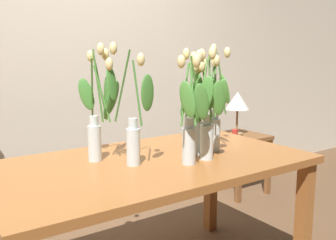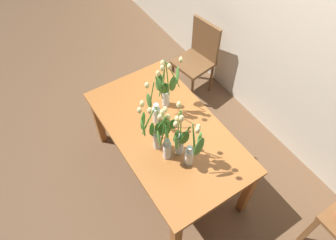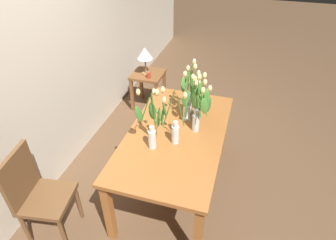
{
  "view_description": "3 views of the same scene",
  "coord_description": "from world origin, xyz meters",
  "px_view_note": "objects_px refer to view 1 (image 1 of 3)",
  "views": [
    {
      "loc": [
        -0.96,
        -1.55,
        1.26
      ],
      "look_at": [
        0.07,
        -0.04,
        0.94
      ],
      "focal_mm": 39.35,
      "sensor_mm": 36.0,
      "label": 1
    },
    {
      "loc": [
        1.39,
        -0.89,
        2.98
      ],
      "look_at": [
        0.06,
        -0.03,
        0.96
      ],
      "focal_mm": 33.66,
      "sensor_mm": 36.0,
      "label": 2
    },
    {
      "loc": [
        -2.07,
        -0.54,
        2.44
      ],
      "look_at": [
        -0.05,
        0.07,
        0.92
      ],
      "focal_mm": 30.79,
      "sensor_mm": 36.0,
      "label": 3
    }
  ],
  "objects_px": {
    "tulip_vase_1": "(198,113)",
    "tulip_vase_2": "(215,110)",
    "side_table": "(239,147)",
    "tulip_vase_3": "(205,117)",
    "tulip_vase_0": "(191,122)",
    "pillar_candle": "(235,133)",
    "dining_table": "(153,177)",
    "tulip_vase_5": "(99,115)",
    "table_lamp": "(238,102)",
    "tulip_vase_4": "(132,125)"
  },
  "relations": [
    {
      "from": "tulip_vase_1",
      "to": "tulip_vase_4",
      "type": "height_order",
      "value": "tulip_vase_4"
    },
    {
      "from": "tulip_vase_0",
      "to": "table_lamp",
      "type": "bearing_deg",
      "value": 37.57
    },
    {
      "from": "dining_table",
      "to": "tulip_vase_4",
      "type": "height_order",
      "value": "tulip_vase_4"
    },
    {
      "from": "tulip_vase_1",
      "to": "tulip_vase_5",
      "type": "xyz_separation_m",
      "value": [
        -0.46,
        0.22,
        0.0
      ]
    },
    {
      "from": "tulip_vase_1",
      "to": "tulip_vase_2",
      "type": "xyz_separation_m",
      "value": [
        0.13,
        0.02,
        0.0
      ]
    },
    {
      "from": "side_table",
      "to": "tulip_vase_3",
      "type": "bearing_deg",
      "value": -141.88
    },
    {
      "from": "side_table",
      "to": "table_lamp",
      "type": "xyz_separation_m",
      "value": [
        -0.02,
        0.02,
        0.42
      ]
    },
    {
      "from": "table_lamp",
      "to": "tulip_vase_2",
      "type": "bearing_deg",
      "value": -140.11
    },
    {
      "from": "dining_table",
      "to": "side_table",
      "type": "relative_size",
      "value": 2.91
    },
    {
      "from": "tulip_vase_0",
      "to": "tulip_vase_5",
      "type": "bearing_deg",
      "value": 134.46
    },
    {
      "from": "tulip_vase_1",
      "to": "dining_table",
      "type": "bearing_deg",
      "value": 164.62
    },
    {
      "from": "dining_table",
      "to": "table_lamp",
      "type": "relative_size",
      "value": 4.02
    },
    {
      "from": "tulip_vase_3",
      "to": "tulip_vase_4",
      "type": "height_order",
      "value": "tulip_vase_4"
    },
    {
      "from": "dining_table",
      "to": "pillar_candle",
      "type": "bearing_deg",
      "value": 29.76
    },
    {
      "from": "dining_table",
      "to": "side_table",
      "type": "distance_m",
      "value": 1.7
    },
    {
      "from": "dining_table",
      "to": "tulip_vase_5",
      "type": "bearing_deg",
      "value": 146.27
    },
    {
      "from": "dining_table",
      "to": "tulip_vase_3",
      "type": "relative_size",
      "value": 2.83
    },
    {
      "from": "tulip_vase_0",
      "to": "side_table",
      "type": "distance_m",
      "value": 1.78
    },
    {
      "from": "tulip_vase_0",
      "to": "pillar_candle",
      "type": "height_order",
      "value": "tulip_vase_0"
    },
    {
      "from": "tulip_vase_5",
      "to": "table_lamp",
      "type": "height_order",
      "value": "tulip_vase_5"
    },
    {
      "from": "tulip_vase_0",
      "to": "pillar_candle",
      "type": "distance_m",
      "value": 1.6
    },
    {
      "from": "tulip_vase_1",
      "to": "tulip_vase_3",
      "type": "relative_size",
      "value": 1.04
    },
    {
      "from": "pillar_candle",
      "to": "side_table",
      "type": "bearing_deg",
      "value": 25.45
    },
    {
      "from": "tulip_vase_0",
      "to": "dining_table",
      "type": "bearing_deg",
      "value": 119.41
    },
    {
      "from": "tulip_vase_2",
      "to": "tulip_vase_4",
      "type": "height_order",
      "value": "tulip_vase_4"
    },
    {
      "from": "tulip_vase_0",
      "to": "tulip_vase_2",
      "type": "xyz_separation_m",
      "value": [
        0.27,
        0.14,
        0.02
      ]
    },
    {
      "from": "dining_table",
      "to": "tulip_vase_4",
      "type": "bearing_deg",
      "value": -169.07
    },
    {
      "from": "tulip_vase_1",
      "to": "pillar_candle",
      "type": "distance_m",
      "value": 1.43
    },
    {
      "from": "table_lamp",
      "to": "tulip_vase_5",
      "type": "bearing_deg",
      "value": -157.32
    },
    {
      "from": "tulip_vase_0",
      "to": "table_lamp",
      "type": "xyz_separation_m",
      "value": [
        1.34,
        1.03,
        -0.1
      ]
    },
    {
      "from": "tulip_vase_4",
      "to": "tulip_vase_5",
      "type": "distance_m",
      "value": 0.2
    },
    {
      "from": "tulip_vase_4",
      "to": "table_lamp",
      "type": "relative_size",
      "value": 1.48
    },
    {
      "from": "pillar_candle",
      "to": "tulip_vase_1",
      "type": "bearing_deg",
      "value": -142.87
    },
    {
      "from": "dining_table",
      "to": "tulip_vase_0",
      "type": "bearing_deg",
      "value": -60.59
    },
    {
      "from": "dining_table",
      "to": "tulip_vase_2",
      "type": "distance_m",
      "value": 0.5
    },
    {
      "from": "tulip_vase_4",
      "to": "tulip_vase_5",
      "type": "bearing_deg",
      "value": 117.58
    },
    {
      "from": "side_table",
      "to": "tulip_vase_1",
      "type": "bearing_deg",
      "value": -143.94
    },
    {
      "from": "pillar_candle",
      "to": "tulip_vase_2",
      "type": "bearing_deg",
      "value": -139.87
    },
    {
      "from": "side_table",
      "to": "dining_table",
      "type": "bearing_deg",
      "value": -150.59
    },
    {
      "from": "dining_table",
      "to": "table_lamp",
      "type": "height_order",
      "value": "table_lamp"
    },
    {
      "from": "tulip_vase_0",
      "to": "table_lamp",
      "type": "relative_size",
      "value": 1.4
    },
    {
      "from": "tulip_vase_1",
      "to": "pillar_candle",
      "type": "height_order",
      "value": "tulip_vase_1"
    },
    {
      "from": "tulip_vase_1",
      "to": "side_table",
      "type": "bearing_deg",
      "value": 36.06
    },
    {
      "from": "tulip_vase_1",
      "to": "tulip_vase_5",
      "type": "height_order",
      "value": "same"
    },
    {
      "from": "tulip_vase_1",
      "to": "side_table",
      "type": "height_order",
      "value": "tulip_vase_1"
    },
    {
      "from": "side_table",
      "to": "pillar_candle",
      "type": "bearing_deg",
      "value": -154.55
    },
    {
      "from": "tulip_vase_1",
      "to": "table_lamp",
      "type": "height_order",
      "value": "tulip_vase_1"
    },
    {
      "from": "tulip_vase_1",
      "to": "tulip_vase_2",
      "type": "height_order",
      "value": "tulip_vase_1"
    },
    {
      "from": "tulip_vase_0",
      "to": "tulip_vase_3",
      "type": "bearing_deg",
      "value": 11.91
    },
    {
      "from": "tulip_vase_2",
      "to": "pillar_candle",
      "type": "height_order",
      "value": "tulip_vase_2"
    }
  ]
}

